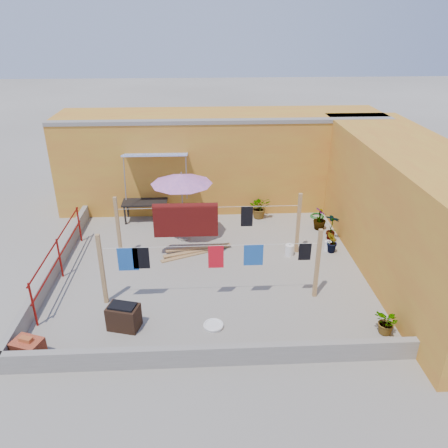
{
  "coord_description": "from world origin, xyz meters",
  "views": [
    {
      "loc": [
        -0.15,
        -10.1,
        6.16
      ],
      "look_at": [
        0.39,
        0.3,
        1.18
      ],
      "focal_mm": 35.0,
      "sensor_mm": 36.0,
      "label": 1
    }
  ],
  "objects_px": {
    "brick_stack": "(28,349)",
    "brazier": "(124,317)",
    "water_jug_a": "(328,246)",
    "green_hose": "(317,216)",
    "water_jug_b": "(289,250)",
    "outdoor_table": "(145,203)",
    "patio_umbrella": "(181,179)",
    "white_basin": "(213,325)",
    "plant_back_a": "(260,207)"
  },
  "relations": [
    {
      "from": "green_hose",
      "to": "water_jug_a",
      "type": "bearing_deg",
      "value": -96.57
    },
    {
      "from": "patio_umbrella",
      "to": "white_basin",
      "type": "relative_size",
      "value": 5.0
    },
    {
      "from": "water_jug_a",
      "to": "water_jug_b",
      "type": "height_order",
      "value": "water_jug_b"
    },
    {
      "from": "white_basin",
      "to": "water_jug_a",
      "type": "xyz_separation_m",
      "value": [
        3.42,
        3.29,
        0.1
      ]
    },
    {
      "from": "patio_umbrella",
      "to": "water_jug_b",
      "type": "relative_size",
      "value": 5.84
    },
    {
      "from": "patio_umbrella",
      "to": "brazier",
      "type": "bearing_deg",
      "value": -105.8
    },
    {
      "from": "patio_umbrella",
      "to": "white_basin",
      "type": "height_order",
      "value": "patio_umbrella"
    },
    {
      "from": "brick_stack",
      "to": "brazier",
      "type": "height_order",
      "value": "brazier"
    },
    {
      "from": "plant_back_a",
      "to": "patio_umbrella",
      "type": "bearing_deg",
      "value": -149.88
    },
    {
      "from": "water_jug_a",
      "to": "plant_back_a",
      "type": "height_order",
      "value": "plant_back_a"
    },
    {
      "from": "brick_stack",
      "to": "water_jug_b",
      "type": "relative_size",
      "value": 1.75
    },
    {
      "from": "white_basin",
      "to": "plant_back_a",
      "type": "relative_size",
      "value": 0.58
    },
    {
      "from": "brick_stack",
      "to": "water_jug_a",
      "type": "distance_m",
      "value": 8.17
    },
    {
      "from": "brick_stack",
      "to": "brazier",
      "type": "distance_m",
      "value": 1.94
    },
    {
      "from": "brazier",
      "to": "white_basin",
      "type": "relative_size",
      "value": 1.68
    },
    {
      "from": "white_basin",
      "to": "plant_back_a",
      "type": "height_order",
      "value": "plant_back_a"
    },
    {
      "from": "patio_umbrella",
      "to": "water_jug_a",
      "type": "xyz_separation_m",
      "value": [
        4.19,
        -0.91,
        -1.78
      ]
    },
    {
      "from": "water_jug_b",
      "to": "brick_stack",
      "type": "bearing_deg",
      "value": -147.38
    },
    {
      "from": "outdoor_table",
      "to": "water_jug_a",
      "type": "xyz_separation_m",
      "value": [
        5.49,
        -2.36,
        -0.47
      ]
    },
    {
      "from": "outdoor_table",
      "to": "brick_stack",
      "type": "height_order",
      "value": "outdoor_table"
    },
    {
      "from": "water_jug_a",
      "to": "white_basin",
      "type": "bearing_deg",
      "value": -136.05
    },
    {
      "from": "white_basin",
      "to": "plant_back_a",
      "type": "bearing_deg",
      "value": 73.06
    },
    {
      "from": "white_basin",
      "to": "water_jug_b",
      "type": "relative_size",
      "value": 1.17
    },
    {
      "from": "white_basin",
      "to": "water_jug_b",
      "type": "bearing_deg",
      "value": 53.67
    },
    {
      "from": "brazier",
      "to": "plant_back_a",
      "type": "relative_size",
      "value": 0.98
    },
    {
      "from": "patio_umbrella",
      "to": "brick_stack",
      "type": "height_order",
      "value": "patio_umbrella"
    },
    {
      "from": "water_jug_a",
      "to": "green_hose",
      "type": "xyz_separation_m",
      "value": [
        0.27,
        2.32,
        -0.11
      ]
    },
    {
      "from": "green_hose",
      "to": "plant_back_a",
      "type": "relative_size",
      "value": 0.62
    },
    {
      "from": "brazier",
      "to": "water_jug_a",
      "type": "relative_size",
      "value": 2.32
    },
    {
      "from": "brick_stack",
      "to": "water_jug_b",
      "type": "xyz_separation_m",
      "value": [
        5.93,
        3.79,
        -0.04
      ]
    },
    {
      "from": "patio_umbrella",
      "to": "outdoor_table",
      "type": "relative_size",
      "value": 1.54
    },
    {
      "from": "water_jug_a",
      "to": "green_hose",
      "type": "relative_size",
      "value": 0.69
    },
    {
      "from": "brick_stack",
      "to": "water_jug_a",
      "type": "relative_size",
      "value": 2.07
    },
    {
      "from": "brick_stack",
      "to": "white_basin",
      "type": "bearing_deg",
      "value": 11.43
    },
    {
      "from": "patio_umbrella",
      "to": "water_jug_a",
      "type": "distance_m",
      "value": 4.64
    },
    {
      "from": "water_jug_b",
      "to": "patio_umbrella",
      "type": "bearing_deg",
      "value": 158.92
    },
    {
      "from": "water_jug_a",
      "to": "water_jug_b",
      "type": "xyz_separation_m",
      "value": [
        -1.18,
        -0.25,
        0.03
      ]
    },
    {
      "from": "green_hose",
      "to": "plant_back_a",
      "type": "xyz_separation_m",
      "value": [
        -1.96,
        0.04,
        0.35
      ]
    },
    {
      "from": "white_basin",
      "to": "water_jug_a",
      "type": "height_order",
      "value": "water_jug_a"
    },
    {
      "from": "brick_stack",
      "to": "white_basin",
      "type": "height_order",
      "value": "brick_stack"
    },
    {
      "from": "plant_back_a",
      "to": "white_basin",
      "type": "bearing_deg",
      "value": -106.94
    },
    {
      "from": "outdoor_table",
      "to": "green_hose",
      "type": "height_order",
      "value": "outdoor_table"
    },
    {
      "from": "patio_umbrella",
      "to": "water_jug_b",
      "type": "distance_m",
      "value": 3.67
    },
    {
      "from": "water_jug_a",
      "to": "water_jug_b",
      "type": "bearing_deg",
      "value": -168.14
    },
    {
      "from": "water_jug_a",
      "to": "plant_back_a",
      "type": "relative_size",
      "value": 0.42
    },
    {
      "from": "brick_stack",
      "to": "plant_back_a",
      "type": "relative_size",
      "value": 0.87
    },
    {
      "from": "brick_stack",
      "to": "water_jug_a",
      "type": "bearing_deg",
      "value": 29.63
    },
    {
      "from": "brick_stack",
      "to": "white_basin",
      "type": "xyz_separation_m",
      "value": [
        3.69,
        0.75,
        -0.17
      ]
    },
    {
      "from": "patio_umbrella",
      "to": "brick_stack",
      "type": "relative_size",
      "value": 3.35
    },
    {
      "from": "brazier",
      "to": "water_jug_b",
      "type": "height_order",
      "value": "brazier"
    }
  ]
}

